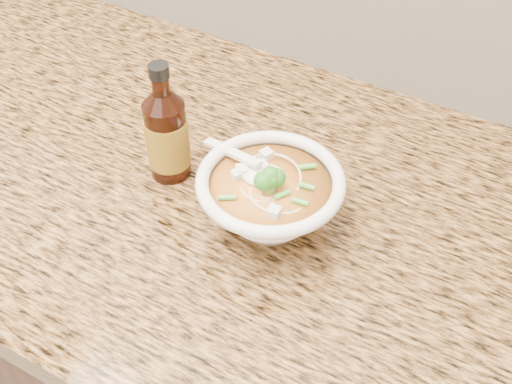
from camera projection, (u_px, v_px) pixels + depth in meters
The scene contains 4 objects.
cabinet at pixel (111, 296), 1.31m from camera, with size 4.00×0.65×0.86m, color black.
counter_slab at pixel (64, 124), 0.99m from camera, with size 4.00×0.68×0.04m, color #9D6E39.
soup_bowl at pixel (270, 200), 0.79m from camera, with size 0.20×0.18×0.10m.
hot_sauce_bottle at pixel (167, 135), 0.84m from camera, with size 0.06×0.06×0.17m.
Camera 1 is at (0.64, 1.14, 1.51)m, focal length 45.00 mm.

